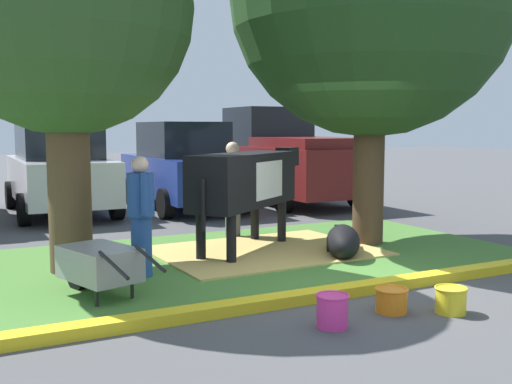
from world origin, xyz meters
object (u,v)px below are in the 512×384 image
at_px(person_visitor_near, 233,186).
at_px(bucket_pink, 332,310).
at_px(shade_tree_left, 64,7).
at_px(pickup_truck_maroon, 283,158).
at_px(bucket_orange, 391,300).
at_px(sedan_silver, 59,169).
at_px(cow_holstein, 247,180).
at_px(person_handler, 141,213).
at_px(calf_lying, 343,241).
at_px(sedan_blue, 183,166).
at_px(wheelbarrow, 98,264).
at_px(bucket_yellow, 451,299).

relative_size(person_visitor_near, bucket_pink, 5.09).
distance_m(shade_tree_left, pickup_truck_maroon, 8.63).
bearing_deg(bucket_orange, sedan_silver, 101.05).
bearing_deg(bucket_orange, cow_holstein, 88.55).
bearing_deg(person_handler, cow_holstein, 25.04).
relative_size(person_handler, sedan_silver, 0.35).
distance_m(calf_lying, sedan_blue, 6.25).
bearing_deg(shade_tree_left, pickup_truck_maroon, 40.76).
xyz_separation_m(bucket_pink, bucket_orange, (0.81, 0.11, -0.03)).
height_order(person_handler, bucket_orange, person_handler).
relative_size(person_handler, wheelbarrow, 0.96).
bearing_deg(cow_holstein, person_handler, -154.96).
relative_size(person_handler, bucket_pink, 4.76).
distance_m(person_handler, pickup_truck_maroon, 8.31).
height_order(calf_lying, wheelbarrow, wheelbarrow).
distance_m(bucket_pink, sedan_silver, 9.23).
bearing_deg(person_visitor_near, shade_tree_left, -156.06).
bearing_deg(bucket_yellow, shade_tree_left, 130.77).
height_order(bucket_pink, pickup_truck_maroon, pickup_truck_maroon).
distance_m(person_handler, sedan_blue, 6.67).
relative_size(cow_holstein, pickup_truck_maroon, 0.50).
bearing_deg(wheelbarrow, bucket_orange, -36.79).
bearing_deg(shade_tree_left, bucket_orange, -51.98).
bearing_deg(calf_lying, sedan_blue, 91.45).
height_order(cow_holstein, person_visitor_near, person_visitor_near).
xyz_separation_m(calf_lying, bucket_orange, (-1.12, -2.43, -0.11)).
height_order(cow_holstein, sedan_blue, sedan_blue).
bearing_deg(person_visitor_near, sedan_blue, 81.62).
distance_m(cow_holstein, bucket_yellow, 3.93).
height_order(bucket_orange, sedan_blue, sedan_blue).
bearing_deg(calf_lying, sedan_silver, 113.58).
relative_size(bucket_pink, sedan_silver, 0.07).
bearing_deg(cow_holstein, sedan_silver, 108.48).
distance_m(shade_tree_left, bucket_orange, 5.31).
height_order(wheelbarrow, pickup_truck_maroon, pickup_truck_maroon).
relative_size(bucket_pink, sedan_blue, 0.07).
height_order(bucket_orange, pickup_truck_maroon, pickup_truck_maroon).
distance_m(wheelbarrow, sedan_blue, 7.61).
bearing_deg(sedan_silver, bucket_yellow, -76.22).
bearing_deg(bucket_yellow, pickup_truck_maroon, 70.52).
relative_size(person_visitor_near, bucket_orange, 4.80).
distance_m(calf_lying, bucket_pink, 3.18).
bearing_deg(pickup_truck_maroon, bucket_pink, -117.10).
bearing_deg(cow_holstein, bucket_yellow, -83.45).
xyz_separation_m(bucket_orange, pickup_truck_maroon, (3.72, 8.73, 0.98)).
bearing_deg(cow_holstein, pickup_truck_maroon, 55.31).
relative_size(shade_tree_left, wheelbarrow, 3.16).
distance_m(sedan_silver, sedan_blue, 2.75).
relative_size(calf_lying, pickup_truck_maroon, 0.23).
distance_m(bucket_pink, bucket_yellow, 1.34).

